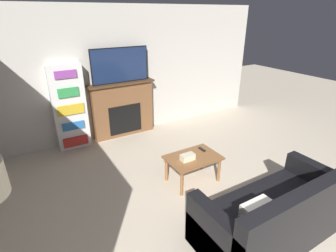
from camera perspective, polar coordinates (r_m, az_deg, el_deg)
wall_back at (r=5.79m, az=-9.08°, el=11.41°), size 6.83×0.06×2.70m
fireplace at (r=5.80m, az=-9.77°, el=3.68°), size 1.42×0.28×1.19m
tv at (r=5.54m, az=-10.38°, el=12.88°), size 1.21×0.03×0.71m
couch at (r=3.55m, az=22.15°, el=-17.69°), size 1.90×0.89×0.90m
coffee_table at (r=4.21m, az=5.46°, el=-7.46°), size 0.83×0.57×0.45m
tissue_box at (r=4.06m, az=4.28°, el=-6.76°), size 0.22×0.12×0.10m
remote_control at (r=4.38m, az=7.42°, el=-5.07°), size 0.04×0.15×0.02m
bookshelf at (r=5.44m, az=-20.67°, el=3.76°), size 0.62×0.29×1.68m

